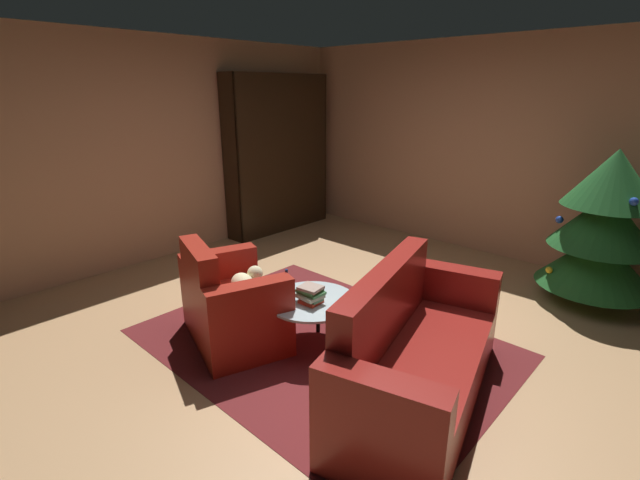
% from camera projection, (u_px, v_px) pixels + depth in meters
% --- Properties ---
extents(ground_plane, '(6.89, 6.89, 0.00)m').
position_uv_depth(ground_plane, '(344.00, 333.00, 3.88)').
color(ground_plane, tan).
extents(wall_back, '(5.87, 0.06, 2.60)m').
position_uv_depth(wall_back, '(496.00, 150.00, 5.43)').
color(wall_back, tan).
rests_on(wall_back, ground).
extents(wall_left, '(0.06, 5.72, 2.60)m').
position_uv_depth(wall_left, '(159.00, 151.00, 5.33)').
color(wall_left, tan).
rests_on(wall_left, ground).
extents(area_rug, '(2.86, 2.10, 0.01)m').
position_uv_depth(area_rug, '(322.00, 343.00, 3.73)').
color(area_rug, maroon).
rests_on(area_rug, ground).
extents(bookshelf_unit, '(0.33, 1.69, 2.20)m').
position_uv_depth(bookshelf_unit, '(284.00, 157.00, 6.52)').
color(bookshelf_unit, black).
rests_on(bookshelf_unit, ground).
extents(armchair_red, '(1.13, 0.94, 0.87)m').
position_uv_depth(armchair_red, '(231.00, 306.00, 3.69)').
color(armchair_red, maroon).
rests_on(armchair_red, ground).
extents(couch_red, '(1.14, 1.90, 0.91)m').
position_uv_depth(couch_red, '(415.00, 358.00, 2.98)').
color(couch_red, maroon).
rests_on(couch_red, ground).
extents(coffee_table, '(0.73, 0.73, 0.40)m').
position_uv_depth(coffee_table, '(312.00, 304.00, 3.60)').
color(coffee_table, black).
rests_on(coffee_table, ground).
extents(book_stack_on_table, '(0.22, 0.18, 0.14)m').
position_uv_depth(book_stack_on_table, '(310.00, 294.00, 3.52)').
color(book_stack_on_table, '#C73E24').
rests_on(book_stack_on_table, coffee_table).
extents(bottle_on_table, '(0.06, 0.06, 0.28)m').
position_uv_depth(bottle_on_table, '(287.00, 289.00, 3.52)').
color(bottle_on_table, navy).
rests_on(bottle_on_table, coffee_table).
extents(decorated_tree, '(1.04, 1.04, 1.50)m').
position_uv_depth(decorated_tree, '(604.00, 227.00, 4.21)').
color(decorated_tree, brown).
rests_on(decorated_tree, ground).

